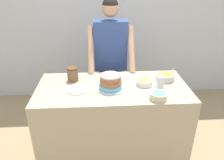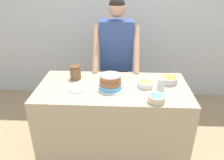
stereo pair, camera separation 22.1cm
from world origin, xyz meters
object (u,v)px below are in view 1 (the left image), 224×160
(frosting_bowl_blue, at_px, (158,96))
(frosting_bowl_orange, at_px, (165,77))
(stoneware_jar, at_px, (73,74))
(drinking_glass, at_px, (161,83))
(frosting_bowl_yellow, at_px, (144,82))
(person_baker, at_px, (110,53))
(ceramic_plate, at_px, (78,89))
(cake, at_px, (111,82))

(frosting_bowl_blue, xyz_separation_m, frosting_bowl_orange, (0.18, 0.41, 0.00))
(stoneware_jar, bearing_deg, drinking_glass, -16.64)
(frosting_bowl_yellow, height_order, frosting_bowl_orange, frosting_bowl_orange)
(frosting_bowl_yellow, bearing_deg, stoneware_jar, 168.57)
(frosting_bowl_blue, distance_m, stoneware_jar, 0.96)
(person_baker, bearing_deg, ceramic_plate, -116.82)
(person_baker, xyz_separation_m, frosting_bowl_yellow, (0.32, -0.66, -0.10))
(cake, relative_size, frosting_bowl_orange, 1.49)
(drinking_glass, relative_size, ceramic_plate, 0.63)
(cake, height_order, drinking_glass, cake)
(frosting_bowl_yellow, xyz_separation_m, frosting_bowl_orange, (0.26, 0.11, 0.01))
(ceramic_plate, bearing_deg, frosting_bowl_blue, -16.67)
(cake, bearing_deg, ceramic_plate, -179.48)
(cake, bearing_deg, frosting_bowl_orange, 15.70)
(cake, relative_size, frosting_bowl_blue, 1.84)
(frosting_bowl_orange, distance_m, ceramic_plate, 0.97)
(cake, height_order, ceramic_plate, cake)
(drinking_glass, bearing_deg, ceramic_plate, 176.77)
(person_baker, xyz_separation_m, cake, (-0.04, -0.73, -0.06))
(cake, bearing_deg, frosting_bowl_yellow, 10.29)
(cake, distance_m, frosting_bowl_yellow, 0.37)
(cake, bearing_deg, stoneware_jar, 151.42)
(stoneware_jar, bearing_deg, person_baker, 49.11)
(person_baker, xyz_separation_m, frosting_bowl_blue, (0.40, -0.96, -0.10))
(drinking_glass, bearing_deg, cake, 174.28)
(frosting_bowl_blue, height_order, frosting_bowl_orange, same)
(frosting_bowl_orange, distance_m, stoneware_jar, 1.02)
(drinking_glass, bearing_deg, frosting_bowl_orange, 62.50)
(frosting_bowl_orange, xyz_separation_m, drinking_glass, (-0.12, -0.22, 0.04))
(frosting_bowl_yellow, relative_size, ceramic_plate, 0.71)
(frosting_bowl_orange, bearing_deg, stoneware_jar, 177.36)
(person_baker, distance_m, frosting_bowl_blue, 1.05)
(drinking_glass, bearing_deg, person_baker, 120.69)
(frosting_bowl_blue, height_order, frosting_bowl_yellow, frosting_bowl_blue)
(frosting_bowl_blue, relative_size, ceramic_plate, 0.68)
(person_baker, distance_m, ceramic_plate, 0.83)
(frosting_bowl_blue, height_order, drinking_glass, frosting_bowl_blue)
(frosting_bowl_blue, bearing_deg, frosting_bowl_yellow, 104.02)
(person_baker, bearing_deg, stoneware_jar, -130.89)
(frosting_bowl_yellow, relative_size, frosting_bowl_orange, 0.85)
(frosting_bowl_orange, distance_m, drinking_glass, 0.25)
(cake, distance_m, frosting_bowl_blue, 0.50)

